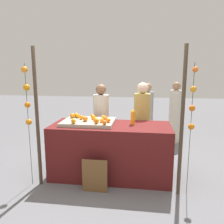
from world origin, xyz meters
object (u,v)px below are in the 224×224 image
(orange_1, at_px, (81,117))
(vendor_left, at_px, (101,125))
(vendor_right, at_px, (142,126))
(orange_0, at_px, (76,115))
(juice_bottle, at_px, (133,118))
(stall_counter, at_px, (111,150))
(chalkboard_sign, at_px, (95,176))

(orange_1, xyz_separation_m, vendor_left, (0.25, 0.65, -0.30))
(vendor_right, bearing_deg, orange_0, -160.01)
(orange_0, distance_m, juice_bottle, 1.10)
(orange_0, bearing_deg, vendor_left, 50.95)
(orange_0, relative_size, vendor_right, 0.05)
(orange_1, height_order, juice_bottle, juice_bottle)
(orange_1, height_order, vendor_right, vendor_right)
(stall_counter, height_order, orange_0, orange_0)
(orange_0, bearing_deg, juice_bottle, -9.22)
(vendor_left, bearing_deg, orange_1, -110.96)
(stall_counter, bearing_deg, vendor_left, 112.77)
(chalkboard_sign, distance_m, vendor_left, 1.44)
(orange_0, xyz_separation_m, vendor_left, (0.39, 0.48, -0.30))
(juice_bottle, distance_m, chalkboard_sign, 1.19)
(juice_bottle, bearing_deg, vendor_left, 136.37)
(stall_counter, distance_m, juice_bottle, 0.71)
(juice_bottle, relative_size, vendor_left, 0.16)
(stall_counter, relative_size, orange_0, 24.60)
(juice_bottle, bearing_deg, orange_1, 179.28)
(orange_1, distance_m, chalkboard_sign, 1.12)
(stall_counter, height_order, vendor_right, vendor_right)
(chalkboard_sign, height_order, vendor_right, vendor_right)
(orange_0, bearing_deg, vendor_right, 19.99)
(orange_0, bearing_deg, chalkboard_sign, -58.19)
(orange_1, distance_m, vendor_left, 0.75)
(orange_0, distance_m, chalkboard_sign, 1.29)
(vendor_left, xyz_separation_m, vendor_right, (0.85, -0.03, 0.02))
(stall_counter, relative_size, chalkboard_sign, 3.83)
(juice_bottle, bearing_deg, chalkboard_sign, -128.80)
(stall_counter, bearing_deg, orange_0, 159.95)
(orange_1, bearing_deg, vendor_left, 69.04)
(stall_counter, distance_m, chalkboard_sign, 0.66)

